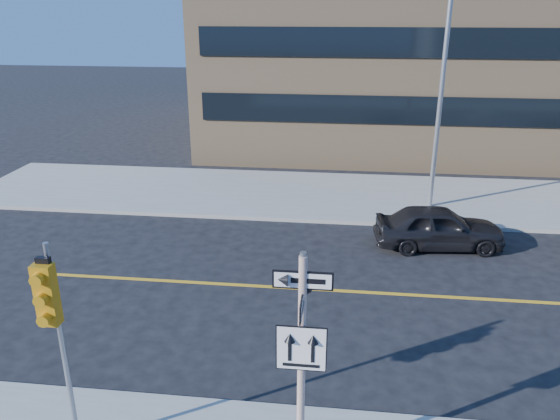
# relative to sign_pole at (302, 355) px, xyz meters

# --- Properties ---
(ground) EXTENTS (120.00, 120.00, 0.00)m
(ground) POSITION_rel_sign_pole_xyz_m (0.00, 2.51, -2.44)
(ground) COLOR black
(ground) RESTS_ON ground
(sign_pole) EXTENTS (0.92, 0.92, 4.06)m
(sign_pole) POSITION_rel_sign_pole_xyz_m (0.00, 0.00, 0.00)
(sign_pole) COLOR white
(sign_pole) RESTS_ON near_sidewalk
(traffic_signal) EXTENTS (0.32, 0.45, 4.00)m
(traffic_signal) POSITION_rel_sign_pole_xyz_m (-4.00, -0.15, 0.59)
(traffic_signal) COLOR gray
(traffic_signal) RESTS_ON near_sidewalk
(parked_car_a) EXTENTS (2.04, 4.30, 1.42)m
(parked_car_a) POSITION_rel_sign_pole_xyz_m (3.77, 9.91, -1.73)
(parked_car_a) COLOR black
(parked_car_a) RESTS_ON ground
(streetlight_a) EXTENTS (0.55, 2.25, 8.00)m
(streetlight_a) POSITION_rel_sign_pole_xyz_m (4.00, 13.27, 2.32)
(streetlight_a) COLOR gray
(streetlight_a) RESTS_ON far_sidewalk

